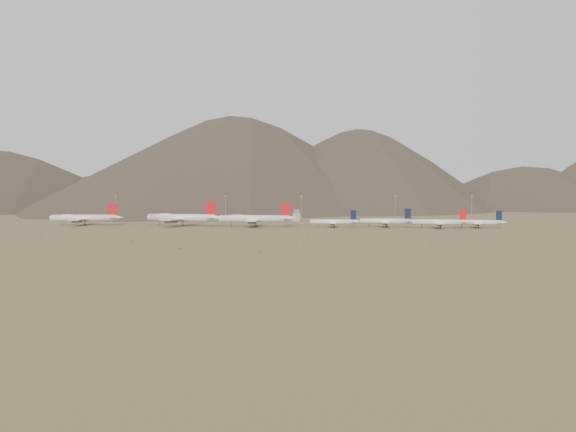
# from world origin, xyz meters

# --- Properties ---
(ground) EXTENTS (3000.00, 3000.00, 0.00)m
(ground) POSITION_xyz_m (0.00, 0.00, 0.00)
(ground) COLOR olive
(ground) RESTS_ON ground
(mountain_ridge) EXTENTS (4400.00, 1000.00, 300.00)m
(mountain_ridge) POSITION_xyz_m (0.00, 900.00, 150.00)
(mountain_ridge) COLOR #4E3D2E
(mountain_ridge) RESTS_ON ground
(widebody_west) EXTENTS (63.83, 49.95, 19.15)m
(widebody_west) POSITION_xyz_m (-145.49, 22.22, 6.60)
(widebody_west) COLOR white
(widebody_west) RESTS_ON ground
(widebody_centre) EXTENTS (71.37, 55.51, 21.29)m
(widebody_centre) POSITION_xyz_m (-55.99, 22.27, 7.34)
(widebody_centre) COLOR white
(widebody_centre) RESTS_ON ground
(widebody_east) EXTENTS (67.41, 52.38, 20.09)m
(widebody_east) POSITION_xyz_m (7.56, 22.76, 6.93)
(widebody_east) COLOR white
(widebody_east) RESTS_ON ground
(narrowbody_a) EXTENTS (42.98, 30.97, 14.18)m
(narrowbody_a) POSITION_xyz_m (74.14, 25.05, 4.60)
(narrowbody_a) COLOR white
(narrowbody_a) RESTS_ON ground
(narrowbody_b) EXTENTS (46.81, 33.50, 15.44)m
(narrowbody_b) POSITION_xyz_m (117.06, 33.42, 5.01)
(narrowbody_b) COLOR white
(narrowbody_b) RESTS_ON ground
(narrowbody_c) EXTENTS (47.18, 33.67, 15.57)m
(narrowbody_c) POSITION_xyz_m (159.20, 23.45, 5.05)
(narrowbody_c) COLOR white
(narrowbody_c) RESTS_ON ground
(narrowbody_d) EXTENTS (42.40, 30.66, 14.01)m
(narrowbody_d) POSITION_xyz_m (190.59, 34.89, 4.55)
(narrowbody_d) COLOR white
(narrowbody_d) RESTS_ON ground
(control_tower) EXTENTS (8.00, 8.00, 12.00)m
(control_tower) POSITION_xyz_m (30.00, 120.00, 5.32)
(control_tower) COLOR tan
(control_tower) RESTS_ON ground
(mast_far_west) EXTENTS (2.00, 0.60, 25.70)m
(mast_far_west) POSITION_xyz_m (-163.53, 121.96, 14.20)
(mast_far_west) COLOR gray
(mast_far_west) RESTS_ON ground
(mast_west) EXTENTS (2.00, 0.60, 25.70)m
(mast_west) POSITION_xyz_m (-46.84, 132.21, 14.20)
(mast_west) COLOR gray
(mast_west) RESTS_ON ground
(mast_centre) EXTENTS (2.00, 0.60, 25.70)m
(mast_centre) POSITION_xyz_m (36.66, 102.78, 14.20)
(mast_centre) COLOR gray
(mast_centre) RESTS_ON ground
(mast_east) EXTENTS (2.00, 0.60, 25.70)m
(mast_east) POSITION_xyz_m (127.95, 139.57, 14.20)
(mast_east) COLOR gray
(mast_east) RESTS_ON ground
(mast_far_east) EXTENTS (2.00, 0.60, 25.70)m
(mast_far_east) POSITION_xyz_m (198.80, 118.19, 14.20)
(mast_far_east) COLOR gray
(mast_far_east) RESTS_ON ground
(desert_scrub) EXTENTS (430.40, 183.48, 0.94)m
(desert_scrub) POSITION_xyz_m (1.87, -91.91, 0.36)
(desert_scrub) COLOR olive
(desert_scrub) RESTS_ON ground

